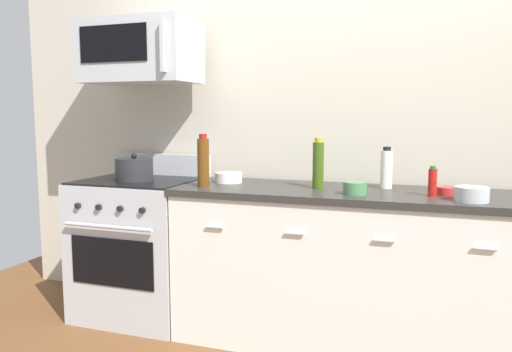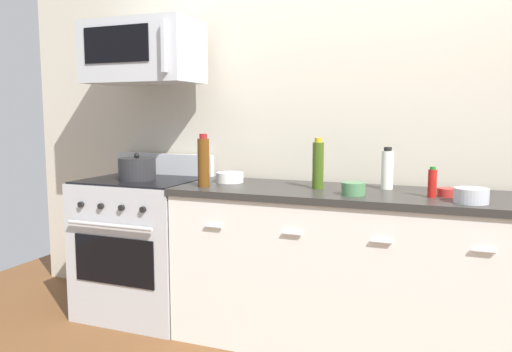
% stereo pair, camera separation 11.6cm
% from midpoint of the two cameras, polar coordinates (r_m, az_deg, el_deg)
% --- Properties ---
extents(ground_plane, '(6.12, 6.12, 0.00)m').
position_cam_midpoint_polar(ground_plane, '(3.16, 9.04, -18.35)').
color(ground_plane, brown).
extents(back_wall, '(5.10, 0.10, 2.70)m').
position_cam_midpoint_polar(back_wall, '(3.26, 10.79, 6.93)').
color(back_wall, beige).
rests_on(back_wall, ground_plane).
extents(counter_unit, '(2.01, 0.66, 0.92)m').
position_cam_midpoint_polar(counter_unit, '(2.99, 9.21, -10.36)').
color(counter_unit, silver).
rests_on(counter_unit, ground_plane).
extents(range_oven, '(0.76, 0.69, 1.07)m').
position_cam_midpoint_polar(range_oven, '(3.49, -13.90, -7.79)').
color(range_oven, '#B7BABF').
rests_on(range_oven, ground_plane).
extents(microwave, '(0.74, 0.44, 0.40)m').
position_cam_midpoint_polar(microwave, '(3.44, -14.12, 13.53)').
color(microwave, '#B7BABF').
extents(bottle_vinegar_white, '(0.07, 0.07, 0.24)m').
position_cam_midpoint_polar(bottle_vinegar_white, '(2.99, 13.56, 0.82)').
color(bottle_vinegar_white, silver).
rests_on(bottle_vinegar_white, countertop_slab).
extents(bottle_hot_sauce_red, '(0.05, 0.05, 0.16)m').
position_cam_midpoint_polar(bottle_hot_sauce_red, '(2.77, 18.33, -0.65)').
color(bottle_hot_sauce_red, '#B21914').
rests_on(bottle_hot_sauce_red, countertop_slab).
extents(bottle_wine_amber, '(0.07, 0.07, 0.31)m').
position_cam_midpoint_polar(bottle_wine_amber, '(2.98, -7.13, 1.60)').
color(bottle_wine_amber, '#59330F').
rests_on(bottle_wine_amber, countertop_slab).
extents(bottle_olive_oil, '(0.07, 0.07, 0.30)m').
position_cam_midpoint_polar(bottle_olive_oil, '(2.91, 5.97, 1.32)').
color(bottle_olive_oil, '#385114').
rests_on(bottle_olive_oil, countertop_slab).
extents(bowl_white_ceramic, '(0.17, 0.17, 0.06)m').
position_cam_midpoint_polar(bowl_white_ceramic, '(3.18, -4.19, -0.13)').
color(bowl_white_ceramic, white).
rests_on(bowl_white_ceramic, countertop_slab).
extents(bowl_steel_prep, '(0.16, 0.16, 0.07)m').
position_cam_midpoint_polar(bowl_steel_prep, '(2.67, 22.21, -1.89)').
color(bowl_steel_prep, '#B2B5BA').
rests_on(bowl_steel_prep, countertop_slab).
extents(bowl_red_small, '(0.11, 0.11, 0.04)m').
position_cam_midpoint_polar(bowl_red_small, '(2.84, 19.85, -1.60)').
color(bowl_red_small, '#B72D28').
rests_on(bowl_red_small, countertop_slab).
extents(bowl_green_glaze, '(0.13, 0.13, 0.07)m').
position_cam_midpoint_polar(bowl_green_glaze, '(2.73, 10.00, -1.35)').
color(bowl_green_glaze, '#477A4C').
rests_on(bowl_green_glaze, countertop_slab).
extents(stockpot, '(0.24, 0.24, 0.18)m').
position_cam_midpoint_polar(stockpot, '(3.35, -14.66, 0.74)').
color(stockpot, '#262628').
rests_on(stockpot, range_oven).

